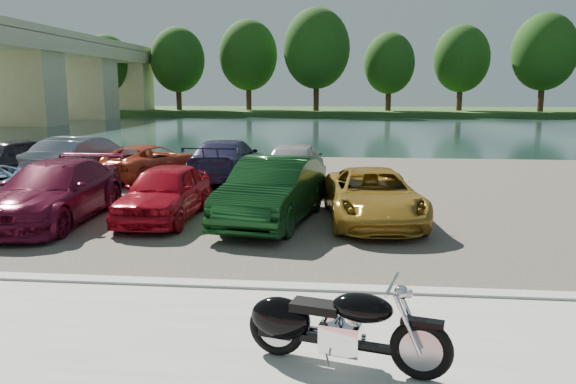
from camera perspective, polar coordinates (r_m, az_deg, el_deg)
name	(u,v)px	position (r m, az deg, el deg)	size (l,w,h in m)	color
ground	(280,352)	(7.14, -0.86, -15.91)	(200.00, 200.00, 0.00)	#595447
kerb	(294,289)	(8.94, 0.66, -9.86)	(60.00, 0.30, 0.14)	#A6A49C
parking_lot	(320,191)	(17.66, 3.32, 0.07)	(60.00, 18.00, 0.04)	#433D36
river	(337,129)	(46.47, 4.95, 6.38)	(120.00, 40.00, 0.00)	#192D2C
far_bank	(341,111)	(78.42, 5.36, 8.18)	(120.00, 24.00, 0.60)	#214318
bridge	(16,63)	(55.48, -25.94, 11.74)	(7.00, 56.00, 8.55)	#C0B185
far_trees	(376,55)	(72.37, 8.96, 13.62)	(70.25, 10.68, 12.52)	#392314
motorcycle	(327,325)	(6.48, 3.98, -13.31)	(2.29, 0.94, 1.05)	black
car_3	(54,192)	(14.52, -22.70, 0.01)	(2.01, 4.95, 1.44)	maroon
car_4	(165,192)	(13.95, -12.42, -0.02)	(1.59, 3.95, 1.34)	#AE0B1B
car_5	(273,190)	(13.31, -1.52, 0.15)	(1.63, 4.67, 1.54)	#0E3514
car_6	(373,196)	(13.51, 8.60, -0.41)	(2.09, 4.53, 1.26)	#A37B25
car_8	(24,157)	(22.60, -25.20, 3.26)	(1.71, 4.26, 1.45)	black
car_9	(84,158)	(20.96, -19.98, 3.26)	(1.63, 4.67, 1.54)	slate
car_10	(149,162)	(20.41, -13.91, 2.97)	(2.04, 4.42, 1.23)	#AE351D
car_11	(227,160)	(19.68, -6.25, 3.27)	(2.02, 4.98, 1.44)	#2A274D
car_12	(295,162)	(18.88, 0.71, 3.05)	(1.72, 4.27, 1.45)	#B3B2AE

